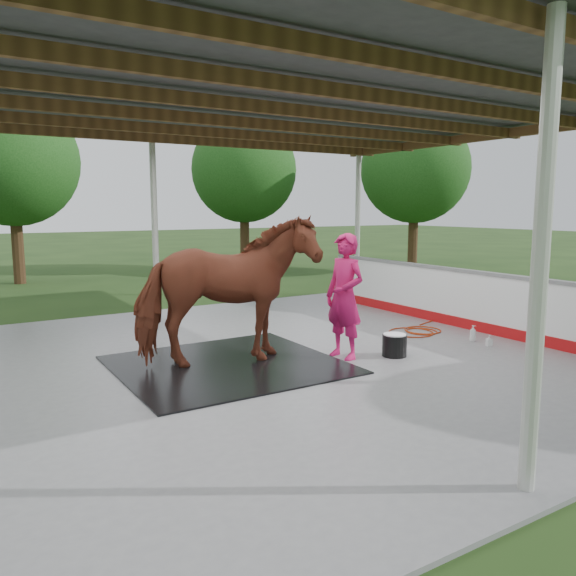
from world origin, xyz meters
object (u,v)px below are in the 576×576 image
horse (227,291)px  handler (345,296)px  dasher_board (463,300)px  wash_bucket (394,345)px

horse → handler: bearing=-96.9°
horse → dasher_board: bearing=-79.2°
dasher_board → handler: handler is taller
dasher_board → horse: horse is taller
dasher_board → horse: 5.16m
handler → horse: bearing=-116.8°
handler → wash_bucket: (0.73, -0.36, -0.79)m
dasher_board → wash_bucket: dasher_board is taller
horse → handler: 1.85m
dasher_board → wash_bucket: bearing=-160.6°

